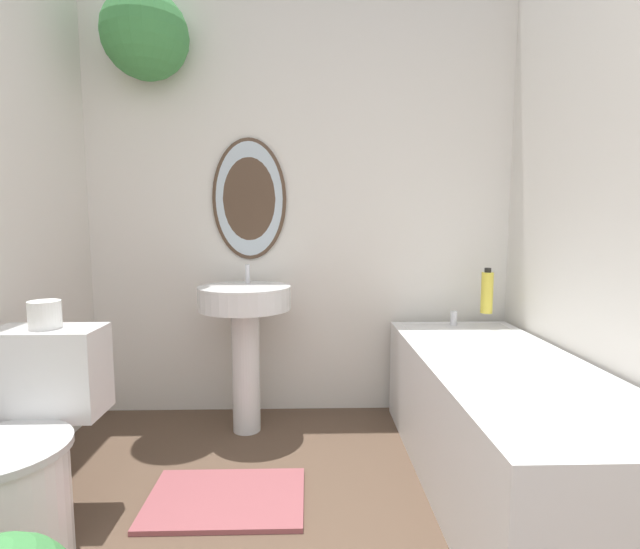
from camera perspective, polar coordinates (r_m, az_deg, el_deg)
wall_back at (r=2.64m, az=-5.81°, el=12.33°), size 2.48×0.44×2.40m
toilet at (r=1.91m, az=-33.14°, el=-18.78°), size 0.41×0.60×0.70m
pedestal_sink at (r=2.42m, az=-9.20°, el=-5.86°), size 0.47×0.47×0.86m
bathtub at (r=2.11m, az=21.72°, el=-16.54°), size 0.65×1.57×0.61m
shampoo_bottle at (r=2.62m, az=19.86°, el=-2.04°), size 0.06×0.06×0.24m
bath_mat at (r=2.05m, az=-11.49°, el=-25.42°), size 0.61×0.40×0.02m
toilet_paper_roll at (r=1.95m, az=-30.77°, el=-4.26°), size 0.11×0.11×0.10m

